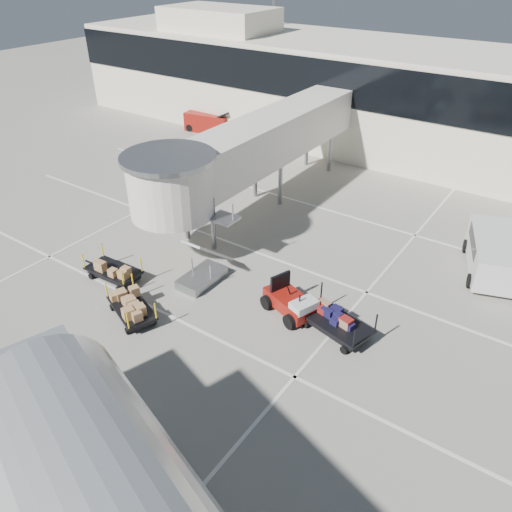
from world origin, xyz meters
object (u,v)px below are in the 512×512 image
object	(u,v)px
box_cart_near	(129,306)
ground_worker	(63,388)
suitcase_cart	(337,322)
minivan	(493,251)
box_cart_far	(113,271)
belt_loader	(209,122)
baggage_tug	(291,302)

from	to	relation	value
box_cart_near	ground_worker	bearing A→B (deg)	-46.87
suitcase_cart	minivan	distance (m)	10.19
box_cart_near	ground_worker	size ratio (longest dim) A/B	2.16
suitcase_cart	box_cart_far	world-z (taller)	suitcase_cart
suitcase_cart	ground_worker	bearing A→B (deg)	-110.90
ground_worker	belt_loader	world-z (taller)	belt_loader
baggage_tug	minivan	size ratio (longest dim) A/B	0.51
box_cart_far	minivan	xyz separation A→B (m)	(15.84, 11.99, 0.72)
box_cart_far	belt_loader	xyz separation A→B (m)	(-11.13, 21.42, 0.34)
minivan	belt_loader	distance (m)	28.57
box_cart_far	ground_worker	distance (m)	8.31
ground_worker	belt_loader	xyz separation A→B (m)	(-16.04, 28.12, 0.00)
suitcase_cart	baggage_tug	bearing A→B (deg)	-167.01
box_cart_near	minivan	bearing A→B (deg)	68.78
box_cart_near	minivan	world-z (taller)	minivan
ground_worker	minivan	distance (m)	21.65
box_cart_near	ground_worker	xyz separation A→B (m)	(1.94, -5.07, 0.27)
suitcase_cart	ground_worker	xyz separation A→B (m)	(-6.55, -9.51, 0.25)
box_cart_far	ground_worker	world-z (taller)	ground_worker
belt_loader	box_cart_near	bearing A→B (deg)	-67.87
minivan	belt_loader	size ratio (longest dim) A/B	1.21
box_cart_near	box_cart_far	distance (m)	3.39
box_cart_far	belt_loader	size ratio (longest dim) A/B	0.76
suitcase_cart	box_cart_near	world-z (taller)	suitcase_cart
minivan	suitcase_cart	bearing A→B (deg)	-133.95
suitcase_cart	minivan	bearing A→B (deg)	78.15
box_cart_near	box_cart_far	world-z (taller)	box_cart_far
ground_worker	box_cart_near	bearing A→B (deg)	97.68
box_cart_near	minivan	size ratio (longest dim) A/B	0.62
baggage_tug	ground_worker	xyz separation A→B (m)	(-4.16, -9.54, 0.19)
baggage_tug	belt_loader	distance (m)	27.44
baggage_tug	suitcase_cart	xyz separation A→B (m)	(2.39, -0.03, -0.06)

